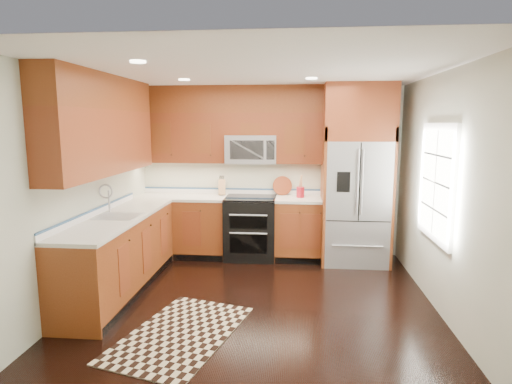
# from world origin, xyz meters

# --- Properties ---
(ground) EXTENTS (4.00, 4.00, 0.00)m
(ground) POSITION_xyz_m (0.00, 0.00, 0.00)
(ground) COLOR black
(ground) RESTS_ON ground
(wall_back) EXTENTS (4.00, 0.02, 2.60)m
(wall_back) POSITION_xyz_m (0.00, 2.00, 1.30)
(wall_back) COLOR beige
(wall_back) RESTS_ON ground
(wall_left) EXTENTS (0.02, 4.00, 2.60)m
(wall_left) POSITION_xyz_m (-2.00, 0.00, 1.30)
(wall_left) COLOR beige
(wall_left) RESTS_ON ground
(wall_right) EXTENTS (0.02, 4.00, 2.60)m
(wall_right) POSITION_xyz_m (2.00, 0.00, 1.30)
(wall_right) COLOR beige
(wall_right) RESTS_ON ground
(window) EXTENTS (0.04, 1.10, 1.30)m
(window) POSITION_xyz_m (1.98, 0.20, 1.40)
(window) COLOR white
(window) RESTS_ON ground
(base_cabinets) EXTENTS (2.85, 3.00, 0.90)m
(base_cabinets) POSITION_xyz_m (-1.23, 0.90, 0.45)
(base_cabinets) COLOR brown
(base_cabinets) RESTS_ON ground
(countertop) EXTENTS (2.86, 3.01, 0.04)m
(countertop) POSITION_xyz_m (-1.09, 1.01, 0.92)
(countertop) COLOR silver
(countertop) RESTS_ON base_cabinets
(upper_cabinets) EXTENTS (2.85, 3.00, 1.15)m
(upper_cabinets) POSITION_xyz_m (-1.15, 1.09, 2.02)
(upper_cabinets) COLOR brown
(upper_cabinets) RESTS_ON ground
(range) EXTENTS (0.76, 0.67, 0.95)m
(range) POSITION_xyz_m (-0.25, 1.67, 0.47)
(range) COLOR black
(range) RESTS_ON ground
(microwave) EXTENTS (0.76, 0.40, 0.42)m
(microwave) POSITION_xyz_m (-0.25, 1.80, 1.66)
(microwave) COLOR #B2B2B7
(microwave) RESTS_ON ground
(refrigerator) EXTENTS (0.98, 0.75, 2.60)m
(refrigerator) POSITION_xyz_m (1.30, 1.63, 1.30)
(refrigerator) COLOR #B2B2B7
(refrigerator) RESTS_ON ground
(sink_faucet) EXTENTS (0.54, 0.44, 0.37)m
(sink_faucet) POSITION_xyz_m (-1.73, 0.23, 0.99)
(sink_faucet) COLOR #B2B2B7
(sink_faucet) RESTS_ON countertop
(rug) EXTENTS (1.30, 1.73, 0.01)m
(rug) POSITION_xyz_m (-0.68, -0.81, 0.01)
(rug) COLOR black
(rug) RESTS_ON ground
(knife_block) EXTENTS (0.13, 0.17, 0.30)m
(knife_block) POSITION_xyz_m (-0.73, 1.89, 1.06)
(knife_block) COLOR #A1784E
(knife_block) RESTS_ON countertop
(utensil_crock) EXTENTS (0.14, 0.14, 0.34)m
(utensil_crock) POSITION_xyz_m (0.50, 1.75, 1.06)
(utensil_crock) COLOR #AF1525
(utensil_crock) RESTS_ON countertop
(cutting_board) EXTENTS (0.35, 0.35, 0.02)m
(cutting_board) POSITION_xyz_m (0.22, 1.94, 0.95)
(cutting_board) COLOR brown
(cutting_board) RESTS_ON countertop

